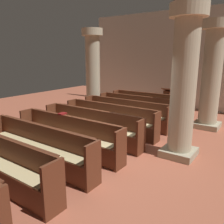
# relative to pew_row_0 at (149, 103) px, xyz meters

# --- Properties ---
(ground_plane) EXTENTS (19.20, 19.20, 0.00)m
(ground_plane) POSITION_rel_pew_row_0_xyz_m (0.75, -3.93, -0.49)
(ground_plane) COLOR #AD5B42
(back_wall) EXTENTS (10.00, 0.16, 4.50)m
(back_wall) POSITION_rel_pew_row_0_xyz_m (0.75, 2.15, 1.76)
(back_wall) COLOR beige
(back_wall) RESTS_ON ground
(pew_row_0) EXTENTS (3.38, 0.47, 0.92)m
(pew_row_0) POSITION_rel_pew_row_0_xyz_m (0.00, 0.00, 0.00)
(pew_row_0) COLOR brown
(pew_row_0) RESTS_ON ground
(pew_row_1) EXTENTS (3.38, 0.46, 0.92)m
(pew_row_1) POSITION_rel_pew_row_0_xyz_m (0.00, -0.95, 0.00)
(pew_row_1) COLOR brown
(pew_row_1) RESTS_ON ground
(pew_row_2) EXTENTS (3.38, 0.46, 0.92)m
(pew_row_2) POSITION_rel_pew_row_0_xyz_m (0.00, -1.90, 0.00)
(pew_row_2) COLOR brown
(pew_row_2) RESTS_ON ground
(pew_row_3) EXTENTS (3.38, 0.47, 0.92)m
(pew_row_3) POSITION_rel_pew_row_0_xyz_m (0.00, -2.85, 0.00)
(pew_row_3) COLOR brown
(pew_row_3) RESTS_ON ground
(pew_row_4) EXTENTS (3.38, 0.46, 0.92)m
(pew_row_4) POSITION_rel_pew_row_0_xyz_m (0.00, -3.80, 0.00)
(pew_row_4) COLOR brown
(pew_row_4) RESTS_ON ground
(pew_row_5) EXTENTS (3.38, 0.46, 0.92)m
(pew_row_5) POSITION_rel_pew_row_0_xyz_m (0.00, -4.75, 0.00)
(pew_row_5) COLOR brown
(pew_row_5) RESTS_ON ground
(pew_row_6) EXTENTS (3.38, 0.47, 0.92)m
(pew_row_6) POSITION_rel_pew_row_0_xyz_m (0.00, -5.70, 0.00)
(pew_row_6) COLOR brown
(pew_row_6) RESTS_ON ground
(pillar_aisle_side) EXTENTS (0.91, 0.91, 3.59)m
(pillar_aisle_side) POSITION_rel_pew_row_0_xyz_m (2.49, -0.46, 1.38)
(pillar_aisle_side) COLOR tan
(pillar_aisle_side) RESTS_ON ground
(pillar_far_side) EXTENTS (0.91, 0.91, 3.59)m
(pillar_far_side) POSITION_rel_pew_row_0_xyz_m (-2.44, -0.72, 1.38)
(pillar_far_side) COLOR tan
(pillar_far_side) RESTS_ON ground
(pillar_aisle_rear) EXTENTS (0.86, 0.86, 3.59)m
(pillar_aisle_rear) POSITION_rel_pew_row_0_xyz_m (2.49, -3.34, 1.38)
(pillar_aisle_rear) COLOR tan
(pillar_aisle_rear) RESTS_ON ground
(lectern) EXTENTS (0.48, 0.45, 1.08)m
(lectern) POSITION_rel_pew_row_0_xyz_m (0.44, 0.92, -0.04)
(lectern) COLOR brown
(lectern) RESTS_ON ground
(hymn_book) EXTENTS (0.15, 0.22, 0.04)m
(hymn_book) POSITION_rel_pew_row_0_xyz_m (-0.37, -4.56, 0.45)
(hymn_book) COLOR maroon
(hymn_book) RESTS_ON pew_row_5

